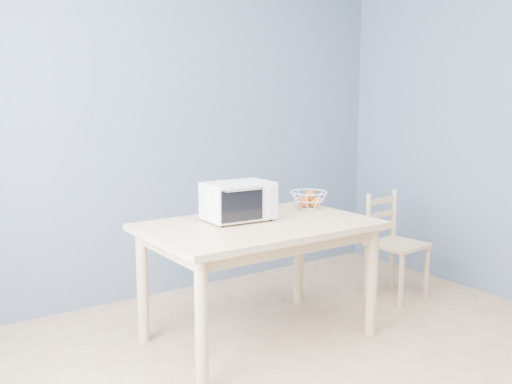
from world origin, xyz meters
TOP-DOWN VIEW (x-y plane):
  - room at (0.00, 0.00)m, footprint 4.01×4.51m
  - dining_table at (0.02, 1.10)m, footprint 1.40×0.90m
  - toaster_oven at (-0.06, 1.22)m, footprint 0.43×0.32m
  - fruit_basket at (0.58, 1.29)m, footprint 0.27×0.27m
  - dining_chair at (1.33, 1.17)m, footprint 0.40×0.40m

SIDE VIEW (x-z plane):
  - dining_chair at x=1.33m, z-range -0.01..0.79m
  - dining_table at x=0.02m, z-range 0.27..1.02m
  - fruit_basket at x=0.58m, z-range 0.75..0.88m
  - toaster_oven at x=-0.06m, z-range 0.76..1.00m
  - room at x=0.00m, z-range -0.01..2.61m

